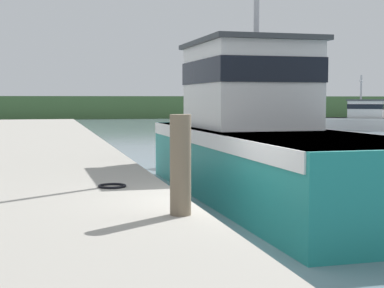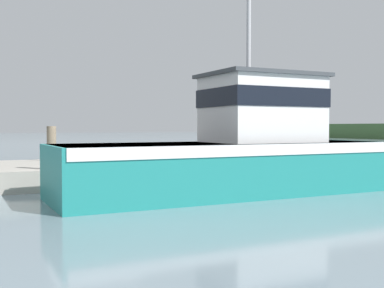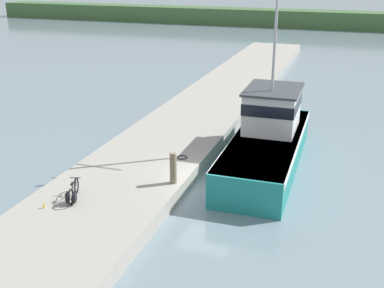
% 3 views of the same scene
% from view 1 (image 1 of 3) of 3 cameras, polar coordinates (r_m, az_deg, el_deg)
% --- Properties ---
extents(ground_plane, '(320.00, 320.00, 0.00)m').
position_cam_1_polar(ground_plane, '(9.91, 4.84, -9.44)').
color(ground_plane, gray).
extents(dock_pier, '(5.68, 80.00, 0.72)m').
position_cam_1_polar(dock_pier, '(9.34, -17.39, -8.23)').
color(dock_pier, '#A39E93').
rests_on(dock_pier, ground_plane).
extents(far_shoreline, '(180.00, 5.00, 2.69)m').
position_cam_1_polar(far_shoreline, '(79.39, 10.62, 3.59)').
color(far_shoreline, '#426638').
rests_on(far_shoreline, ground_plane).
extents(fishing_boat_main, '(3.44, 12.72, 11.02)m').
position_cam_1_polar(fishing_boat_main, '(14.46, 6.45, 0.57)').
color(fishing_boat_main, teal).
rests_on(fishing_boat_main, ground_plane).
extents(boat_blue_far, '(7.25, 5.94, 4.17)m').
position_cam_1_polar(boat_blue_far, '(46.77, 15.98, 2.41)').
color(boat_blue_far, silver).
rests_on(boat_blue_far, ground_plane).
extents(mooring_post, '(0.30, 0.30, 1.43)m').
position_cam_1_polar(mooring_post, '(8.33, -1.12, -2.04)').
color(mooring_post, '#756651').
rests_on(mooring_post, dock_pier).
extents(hose_coil, '(0.53, 0.53, 0.05)m').
position_cam_1_polar(hose_coil, '(11.14, -7.75, -4.04)').
color(hose_coil, black).
rests_on(hose_coil, dock_pier).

